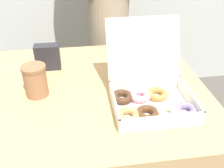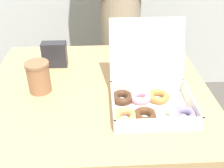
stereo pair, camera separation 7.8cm
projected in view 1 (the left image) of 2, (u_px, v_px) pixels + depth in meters
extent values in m
cube|color=tan|center=(97.00, 147.00, 1.31)|extent=(0.95, 0.87, 0.71)
cube|color=silver|center=(152.00, 107.00, 1.00)|extent=(0.30, 0.25, 0.01)
cube|color=silver|center=(114.00, 104.00, 0.97)|extent=(0.01, 0.25, 0.05)
cube|color=silver|center=(190.00, 98.00, 1.00)|extent=(0.01, 0.25, 0.05)
cube|color=silver|center=(163.00, 122.00, 0.89)|extent=(0.30, 0.01, 0.05)
cube|color=silver|center=(145.00, 84.00, 1.09)|extent=(0.30, 0.01, 0.05)
cube|color=silver|center=(144.00, 48.00, 1.06)|extent=(0.30, 0.11, 0.23)
torus|color=#B27F4C|center=(128.00, 115.00, 0.93)|extent=(0.10, 0.10, 0.03)
torus|color=#422819|center=(122.00, 97.00, 1.03)|extent=(0.12, 0.12, 0.03)
torus|color=#4C2D19|center=(147.00, 114.00, 0.94)|extent=(0.11, 0.11, 0.03)
torus|color=pink|center=(140.00, 95.00, 1.04)|extent=(0.13, 0.13, 0.03)
torus|color=silver|center=(167.00, 112.00, 0.95)|extent=(0.12, 0.12, 0.03)
torus|color=#A87038|center=(157.00, 94.00, 1.05)|extent=(0.12, 0.12, 0.03)
torus|color=slate|center=(185.00, 110.00, 0.96)|extent=(0.11, 0.11, 0.03)
cylinder|color=#8C6042|center=(36.00, 82.00, 1.05)|extent=(0.09, 0.09, 0.12)
cylinder|color=brown|center=(33.00, 68.00, 1.01)|extent=(0.10, 0.10, 0.01)
cube|color=#232328|center=(48.00, 57.00, 1.24)|extent=(0.12, 0.06, 0.12)
cylinder|color=gray|center=(109.00, 62.00, 1.82)|extent=(0.25, 0.25, 0.97)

